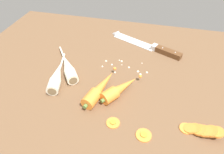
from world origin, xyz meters
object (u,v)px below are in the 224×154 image
object	(u,v)px
whole_carrot_second	(119,89)
parsnip_front	(57,77)
carrot_slice_stack	(201,130)
carrot_slice_stray_mid	(144,135)
carrot_slice_stray_near	(113,123)
chefs_knife	(143,44)
whole_carrot	(99,89)
parsnip_mid_left	(68,68)

from	to	relation	value
whole_carrot_second	parsnip_front	bearing A→B (deg)	177.44
carrot_slice_stack	carrot_slice_stray_mid	size ratio (longest dim) A/B	2.57
whole_carrot_second	carrot_slice_stray_mid	size ratio (longest dim) A/B	3.63
parsnip_front	carrot_slice_stack	size ratio (longest dim) A/B	1.98
carrot_slice_stray_mid	whole_carrot_second	bearing A→B (deg)	125.43
carrot_slice_stray_near	carrot_slice_stray_mid	world-z (taller)	same
carrot_slice_stack	carrot_slice_stray_near	world-z (taller)	carrot_slice_stack
whole_carrot_second	carrot_slice_stack	world-z (taller)	whole_carrot_second
parsnip_front	carrot_slice_stray_mid	size ratio (longest dim) A/B	5.10
chefs_knife	parsnip_front	world-z (taller)	parsnip_front
whole_carrot	carrot_slice_stray_near	bearing A→B (deg)	-56.21
parsnip_mid_left	carrot_slice_stray_mid	bearing A→B (deg)	-34.19
chefs_knife	whole_carrot_second	bearing A→B (deg)	-96.30
whole_carrot	carrot_slice_stray_near	world-z (taller)	whole_carrot
whole_carrot	carrot_slice_stray_mid	world-z (taller)	whole_carrot
whole_carrot_second	carrot_slice_stray_mid	xyz separation A→B (cm)	(9.87, -13.87, -1.74)
carrot_slice_stack	carrot_slice_stray_near	distance (cm)	24.03
chefs_knife	carrot_slice_stray_near	size ratio (longest dim) A/B	8.39
whole_carrot	carrot_slice_stray_mid	distance (cm)	20.51
carrot_slice_stray_mid	chefs_knife	bearing A→B (deg)	97.86
carrot_slice_stack	whole_carrot_second	bearing A→B (deg)	159.46
chefs_knife	whole_carrot_second	size ratio (longest dim) A/B	2.09
whole_carrot_second	carrot_slice_stray_near	world-z (taller)	whole_carrot_second
carrot_slice_stray_mid	parsnip_front	bearing A→B (deg)	155.28
parsnip_front	parsnip_mid_left	xyz separation A→B (cm)	(1.87, 5.80, -0.00)
parsnip_front	chefs_knife	bearing A→B (deg)	50.05
chefs_knife	carrot_slice_stack	xyz separation A→B (cm)	(21.20, -41.27, 0.57)
carrot_slice_stray_mid	carrot_slice_stack	bearing A→B (deg)	17.20
parsnip_mid_left	carrot_slice_stray_mid	world-z (taller)	parsnip_mid_left
carrot_slice_stray_near	parsnip_front	bearing A→B (deg)	151.00
parsnip_mid_left	carrot_slice_stray_near	bearing A→B (deg)	-41.14
carrot_slice_stray_near	carrot_slice_stray_mid	distance (cm)	9.22
parsnip_mid_left	carrot_slice_stack	distance (cm)	48.06
chefs_knife	carrot_slice_stray_mid	xyz separation A→B (cm)	(6.34, -45.87, -0.29)
carrot_slice_stack	carrot_slice_stray_mid	world-z (taller)	carrot_slice_stack
whole_carrot	carrot_slice_stack	world-z (taller)	whole_carrot
whole_carrot	whole_carrot_second	bearing A→B (deg)	11.76
whole_carrot	parsnip_mid_left	distance (cm)	16.45
chefs_knife	whole_carrot	size ratio (longest dim) A/B	1.58
parsnip_mid_left	carrot_slice_stray_near	xyz separation A→B (cm)	(21.42, -18.71, -1.62)
carrot_slice_stray_near	carrot_slice_stray_mid	bearing A→B (deg)	-12.26
whole_carrot	carrot_slice_stray_mid	xyz separation A→B (cm)	(16.11, -12.57, -1.74)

